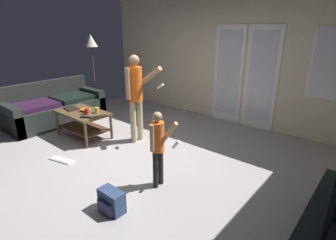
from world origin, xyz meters
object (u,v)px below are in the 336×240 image
Objects in this scene: coffee_table at (83,118)px; tv_remote_black at (85,117)px; leather_couch at (54,109)px; floor_lamp at (91,45)px; tv_stand at (331,227)px; backpack at (111,201)px; laptop_closed at (71,109)px; person_child at (158,143)px; loose_keyboard at (62,160)px; cup_near_edge at (87,111)px; book_stack at (86,110)px; cup_by_laptop at (97,110)px; person_adult at (136,91)px.

tv_remote_black reaches higher than coffee_table.
leather_couch is 1.10× the size of floor_lamp.
tv_stand is 0.90× the size of floor_lamp.
backpack is at bearing -62.87° from tv_remote_black.
floor_lamp is 2.19m from laptop_closed.
floor_lamp reaches higher than tv_remote_black.
backpack is at bearing -26.19° from coffee_table.
person_child is at bearing -170.75° from tv_stand.
floor_lamp is at bearing 138.23° from coffee_table.
coffee_table reaches higher than loose_keyboard.
leather_couch is at bearing -175.57° from laptop_closed.
tv_stand is at bearing 0.47° from cup_near_edge.
leather_couch is 3.58m from backpack.
person_child reaches higher than laptop_closed.
person_child is 3.42× the size of laptop_closed.
tv_remote_black is 0.93× the size of book_stack.
person_child is 2.01m from cup_by_laptop.
person_adult is 1.57m from person_child.
tv_stand is at bearing -34.11° from tv_remote_black.
cup_by_laptop is 0.56× the size of book_stack.
tv_remote_black reaches higher than backpack.
floor_lamp reaches higher than person_adult.
person_child is at bearing 5.20° from laptop_closed.
coffee_table is 5.73× the size of book_stack.
cup_near_edge is at bearing -4.06° from leather_couch.
coffee_table is 0.63× the size of tv_stand.
cup_near_edge is 0.20m from book_stack.
tv_stand is at bearing -0.01° from coffee_table.
loose_keyboard is (0.57, -0.81, -0.36)m from coffee_table.
backpack is 1.77× the size of book_stack.
floor_lamp reaches higher than cup_near_edge.
laptop_closed reaches higher than loose_keyboard.
tv_remote_black is (1.58, -0.24, 0.21)m from leather_couch.
cup_near_edge reaches higher than book_stack.
cup_near_edge reaches higher than tv_remote_black.
coffee_table is 0.66× the size of person_adult.
floor_lamp reaches higher than coffee_table.
coffee_table is at bearing 153.81° from backpack.
person_adult is at bearing 29.38° from coffee_table.
laptop_closed is at bearing -171.55° from coffee_table.
book_stack is (-0.18, 0.09, -0.03)m from cup_near_edge.
tv_stand reaches higher than loose_keyboard.
book_stack is at bearing -152.81° from person_adult.
person_child is 0.57× the size of floor_lamp.
cup_near_edge is (-0.73, -0.56, -0.38)m from person_adult.
leather_couch is 6.65× the size of laptop_closed.
tv_stand is 3.60× the size of loose_keyboard.
coffee_table is at bearing -41.77° from floor_lamp.
loose_keyboard is 0.84m from tv_remote_black.
person_adult is at bearing 170.75° from tv_stand.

